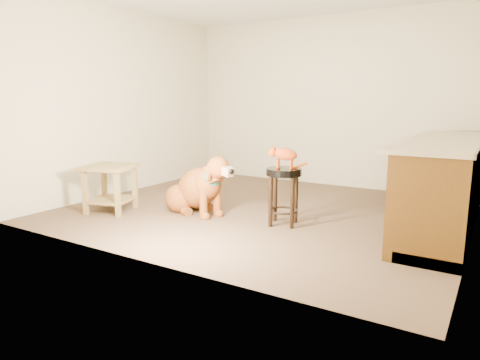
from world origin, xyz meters
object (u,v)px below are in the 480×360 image
Objects in this scene: wood_stool at (448,175)px; tabby_kitten at (283,155)px; padded_stool at (284,185)px; side_table at (110,181)px; golden_retriever at (198,189)px.

tabby_kitten is at bearing -123.14° from wood_stool.
padded_stool is 0.90× the size of side_table.
wood_stool reaches higher than side_table.
tabby_kitten is at bearing -171.09° from padded_stool.
padded_stool is at bearing 16.22° from side_table.
side_table is 1.74× the size of tabby_kitten.
tabby_kitten reaches higher than wood_stool.
tabby_kitten is at bearing 16.26° from side_table.
padded_stool is at bearing -5.72° from tabby_kitten.
tabby_kitten reaches higher than side_table.
wood_stool is 0.58× the size of golden_retriever.
tabby_kitten is (-0.01, -0.00, 0.32)m from padded_stool.
golden_retriever is at bearing -137.74° from wood_stool.
side_table is at bearing -178.37° from tabby_kitten.
wood_stool is 4.33m from side_table.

